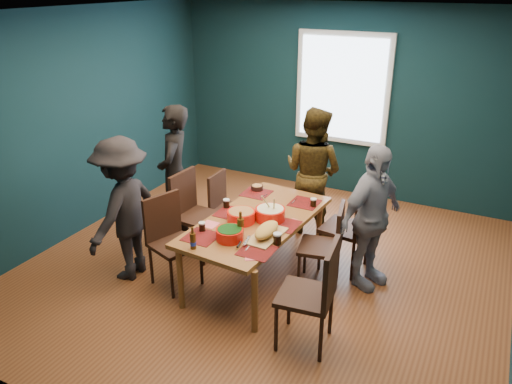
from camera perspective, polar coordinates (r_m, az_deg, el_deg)
room at (r=5.29m, az=2.44°, el=5.52°), size 5.01×5.01×2.71m
dining_table at (r=5.20m, az=0.07°, el=-3.73°), size 1.05×1.88×0.69m
chair_left_far at (r=6.03m, az=-3.67°, el=-1.14°), size 0.38×0.38×0.85m
chair_left_mid at (r=5.74m, az=-7.41°, el=-1.75°), size 0.47×0.47×0.99m
chair_left_near at (r=5.23m, az=-9.91°, el=-4.70°), size 0.55×0.55×0.96m
chair_right_far at (r=5.43m, az=11.11°, el=-3.40°), size 0.50×0.50×1.00m
chair_right_mid at (r=5.13m, az=8.34°, el=-5.50°), size 0.49×0.49×0.92m
chair_right_near at (r=4.30m, az=6.96°, el=-10.85°), size 0.51×0.51×1.01m
person_far_left at (r=6.01m, az=-9.27°, el=2.03°), size 0.60×0.71×1.67m
person_back at (r=6.15m, az=6.53°, el=2.34°), size 0.89×0.76×1.60m
person_right at (r=5.15m, az=13.00°, el=-2.91°), size 0.69×0.97×1.53m
person_near_left at (r=5.35m, az=-14.92°, el=-1.94°), size 0.64×1.04×1.55m
bowl_salad at (r=5.09m, az=-1.70°, el=-2.75°), size 0.29×0.29×0.12m
bowl_dumpling at (r=5.12m, az=1.63°, el=-2.47°), size 0.31×0.31×0.29m
bowl_herbs at (r=4.75m, az=-3.02°, el=-4.79°), size 0.27×0.27×0.12m
cutting_board at (r=4.79m, az=1.20°, el=-4.53°), size 0.29×0.60×0.13m
small_bowl at (r=5.85m, az=0.13°, el=0.52°), size 0.14×0.14×0.06m
beer_bottle_a at (r=4.63m, az=-7.21°, el=-5.56°), size 0.06×0.06×0.22m
beer_bottle_b at (r=4.79m, az=-1.77°, el=-4.00°), size 0.07×0.07×0.26m
cola_glass_a at (r=4.94m, az=-6.18°, el=-3.91°), size 0.07×0.07×0.09m
cola_glass_b at (r=4.68m, az=2.45°, el=-5.30°), size 0.08×0.08×0.11m
cola_glass_c at (r=5.45m, az=6.57°, el=-1.16°), size 0.07×0.07×0.10m
cola_glass_d at (r=5.40m, az=-3.40°, el=-1.27°), size 0.07×0.07×0.10m
napkin_a at (r=5.11m, az=4.38°, el=-3.46°), size 0.16×0.16×0.00m
napkin_b at (r=5.07m, az=-5.32°, el=-3.72°), size 0.16×0.16×0.00m
napkin_c at (r=4.51m, az=-0.29°, el=-7.33°), size 0.21×0.21×0.00m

